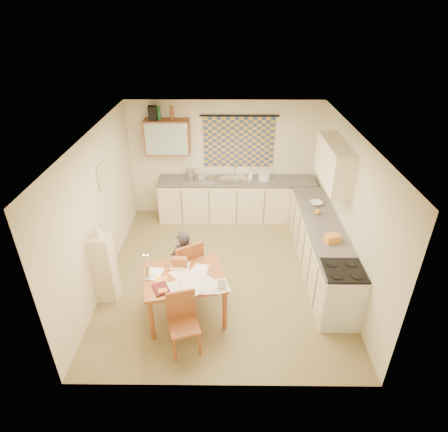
{
  "coord_description": "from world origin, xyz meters",
  "views": [
    {
      "loc": [
        0.06,
        -5.26,
        4.16
      ],
      "look_at": [
        0.01,
        0.2,
        1.04
      ],
      "focal_mm": 30.0,
      "sensor_mm": 36.0,
      "label": 1
    }
  ],
  "objects_px": {
    "counter_back": "(236,199)",
    "shelf_stand": "(104,268)",
    "stove": "(339,295)",
    "counter_right": "(321,248)",
    "dining_table": "(186,296)",
    "chair_far": "(187,275)",
    "person": "(184,262)"
  },
  "relations": [
    {
      "from": "stove",
      "to": "chair_far",
      "type": "height_order",
      "value": "chair_far"
    },
    {
      "from": "counter_back",
      "to": "counter_right",
      "type": "relative_size",
      "value": 1.12
    },
    {
      "from": "counter_back",
      "to": "dining_table",
      "type": "bearing_deg",
      "value": -105.13
    },
    {
      "from": "counter_back",
      "to": "counter_right",
      "type": "xyz_separation_m",
      "value": [
        1.44,
        -1.82,
        -0.0
      ]
    },
    {
      "from": "person",
      "to": "counter_right",
      "type": "bearing_deg",
      "value": 170.55
    },
    {
      "from": "counter_back",
      "to": "dining_table",
      "type": "xyz_separation_m",
      "value": [
        -0.81,
        -2.99,
        -0.07
      ]
    },
    {
      "from": "stove",
      "to": "shelf_stand",
      "type": "height_order",
      "value": "shelf_stand"
    },
    {
      "from": "person",
      "to": "shelf_stand",
      "type": "xyz_separation_m",
      "value": [
        -1.22,
        -0.19,
        0.02
      ]
    },
    {
      "from": "counter_right",
      "to": "person",
      "type": "distance_m",
      "value": 2.4
    },
    {
      "from": "counter_back",
      "to": "shelf_stand",
      "type": "relative_size",
      "value": 2.82
    },
    {
      "from": "stove",
      "to": "dining_table",
      "type": "distance_m",
      "value": 2.25
    },
    {
      "from": "dining_table",
      "to": "chair_far",
      "type": "bearing_deg",
      "value": 82.76
    },
    {
      "from": "chair_far",
      "to": "counter_back",
      "type": "bearing_deg",
      "value": -139.53
    },
    {
      "from": "stove",
      "to": "dining_table",
      "type": "bearing_deg",
      "value": 178.63
    },
    {
      "from": "counter_right",
      "to": "chair_far",
      "type": "relative_size",
      "value": 2.98
    },
    {
      "from": "chair_far",
      "to": "shelf_stand",
      "type": "height_order",
      "value": "shelf_stand"
    },
    {
      "from": "chair_far",
      "to": "shelf_stand",
      "type": "xyz_separation_m",
      "value": [
        -1.25,
        -0.19,
        0.28
      ]
    },
    {
      "from": "stove",
      "to": "dining_table",
      "type": "height_order",
      "value": "stove"
    },
    {
      "from": "counter_right",
      "to": "dining_table",
      "type": "distance_m",
      "value": 2.53
    },
    {
      "from": "stove",
      "to": "shelf_stand",
      "type": "bearing_deg",
      "value": 172.92
    },
    {
      "from": "counter_back",
      "to": "stove",
      "type": "height_order",
      "value": "stove"
    },
    {
      "from": "counter_back",
      "to": "counter_right",
      "type": "bearing_deg",
      "value": -51.71
    },
    {
      "from": "counter_back",
      "to": "stove",
      "type": "distance_m",
      "value": 3.36
    },
    {
      "from": "counter_right",
      "to": "shelf_stand",
      "type": "height_order",
      "value": "shelf_stand"
    },
    {
      "from": "dining_table",
      "to": "shelf_stand",
      "type": "distance_m",
      "value": 1.37
    },
    {
      "from": "stove",
      "to": "shelf_stand",
      "type": "xyz_separation_m",
      "value": [
        -3.54,
        0.44,
        0.12
      ]
    },
    {
      "from": "counter_back",
      "to": "shelf_stand",
      "type": "height_order",
      "value": "shelf_stand"
    },
    {
      "from": "counter_back",
      "to": "dining_table",
      "type": "distance_m",
      "value": 3.09
    },
    {
      "from": "counter_back",
      "to": "chair_far",
      "type": "relative_size",
      "value": 3.33
    },
    {
      "from": "counter_right",
      "to": "shelf_stand",
      "type": "relative_size",
      "value": 2.52
    },
    {
      "from": "counter_right",
      "to": "chair_far",
      "type": "bearing_deg",
      "value": -165.58
    },
    {
      "from": "person",
      "to": "shelf_stand",
      "type": "bearing_deg",
      "value": -15.09
    }
  ]
}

